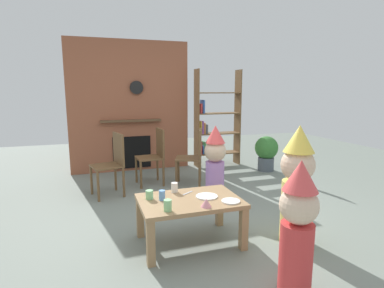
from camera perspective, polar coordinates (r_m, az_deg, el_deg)
The scene contains 19 objects.
ground_plane at distance 3.77m, azimuth -0.26°, elevation -13.71°, with size 12.00×12.00×0.00m, color gray.
brick_fireplace_feature at distance 5.94m, azimuth -11.33°, elevation 6.67°, with size 2.20×0.28×2.40m.
bookshelf at distance 6.18m, azimuth 4.02°, elevation 3.89°, with size 0.90×0.28×1.90m.
coffee_table at distance 3.11m, azimuth -0.45°, elevation -11.35°, with size 0.98×0.67×0.46m.
paper_cup_near_left at distance 3.05m, azimuth -5.51°, elevation -9.35°, with size 0.06×0.06×0.10m, color #669EE0.
paper_cup_near_right at distance 2.79m, azimuth -4.48°, elevation -11.16°, with size 0.07×0.07×0.10m, color #8CD18C.
paper_cup_center at distance 3.27m, azimuth -3.24°, elevation -7.97°, with size 0.07×0.07×0.10m, color silver.
paper_cup_far_left at distance 3.10m, azimuth -7.82°, elevation -9.20°, with size 0.07×0.07×0.09m, color #8CD18C.
paper_plate_front at distance 3.04m, azimuth 7.13°, elevation -10.34°, with size 0.18×0.18×0.01m, color white.
paper_plate_rear at distance 3.14m, azimuth 2.66°, elevation -9.57°, with size 0.22×0.22×0.01m, color white.
birthday_cake_slice at distance 2.88m, azimuth 2.61°, elevation -10.73°, with size 0.10×0.10×0.08m, color pink.
table_fork at distance 3.25m, azimuth -0.78°, elevation -8.98°, with size 0.15×0.02×0.01m, color silver.
child_with_cone_hat at distance 2.47m, azimuth 18.83°, elevation -13.81°, with size 0.28×0.28×1.03m.
child_in_pink at distance 3.22m, azimuth 18.68°, elevation -6.60°, with size 0.33×0.33×1.18m.
child_by_the_chairs at distance 4.18m, azimuth 4.25°, elevation -3.35°, with size 0.29×0.29×1.05m.
dining_chair_left at distance 4.61m, azimuth -14.34°, elevation -2.93°, with size 0.48×0.48×0.90m.
dining_chair_middle at distance 5.02m, azimuth -6.83°, elevation -1.64°, with size 0.42×0.42×0.90m.
dining_chair_right at distance 4.92m, azimuth 0.44°, elevation -1.81°, with size 0.52×0.52×0.90m.
potted_plant_tall at distance 6.00m, azimuth 13.48°, elevation -1.30°, with size 0.43×0.43×0.65m.
Camera 1 is at (-1.07, -3.28, 1.52)m, focal length 29.07 mm.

